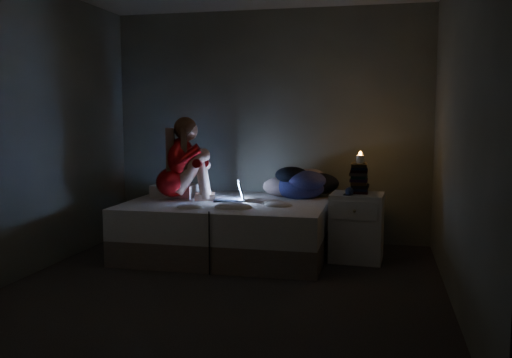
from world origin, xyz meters
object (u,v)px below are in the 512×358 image
(woman, at_px, (173,158))
(nightstand, at_px, (357,227))
(candle, at_px, (360,160))
(laptop, at_px, (228,190))
(phone, at_px, (349,194))
(bed, at_px, (228,228))

(woman, distance_m, nightstand, 1.99)
(candle, bearing_deg, nightstand, -119.87)
(woman, height_order, candle, woman)
(laptop, bearing_deg, phone, -21.51)
(bed, height_order, phone, phone)
(bed, relative_size, phone, 14.33)
(bed, height_order, woman, woman)
(bed, relative_size, nightstand, 3.02)
(nightstand, relative_size, candle, 8.31)
(bed, xyz_separation_m, laptop, (-0.01, 0.02, 0.39))
(candle, bearing_deg, woman, -176.89)
(candle, bearing_deg, laptop, -177.65)
(laptop, xyz_separation_m, nightstand, (1.31, 0.02, -0.33))
(laptop, distance_m, candle, 1.37)
(bed, xyz_separation_m, woman, (-0.58, -0.02, 0.71))
(woman, relative_size, laptop, 2.78)
(candle, relative_size, phone, 0.57)
(bed, distance_m, laptop, 0.39)
(woman, bearing_deg, bed, -14.99)
(woman, distance_m, candle, 1.91)
(phone, bearing_deg, woman, -171.44)
(laptop, bearing_deg, candle, -15.15)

